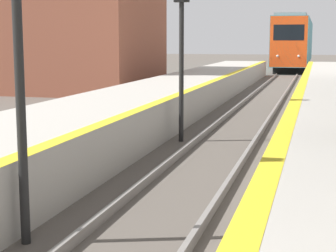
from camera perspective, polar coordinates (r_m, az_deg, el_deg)
name	(u,v)px	position (r m, az deg, el deg)	size (l,w,h in m)	color
train	(295,43)	(53.70, 12.79, 8.27)	(2.74, 23.56, 4.56)	black
signal_mid	(181,19)	(14.12, 1.37, 10.79)	(0.36, 0.31, 4.39)	black
station_building	(48,32)	(29.99, -12.09, 9.29)	(11.10, 8.23, 5.87)	brown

